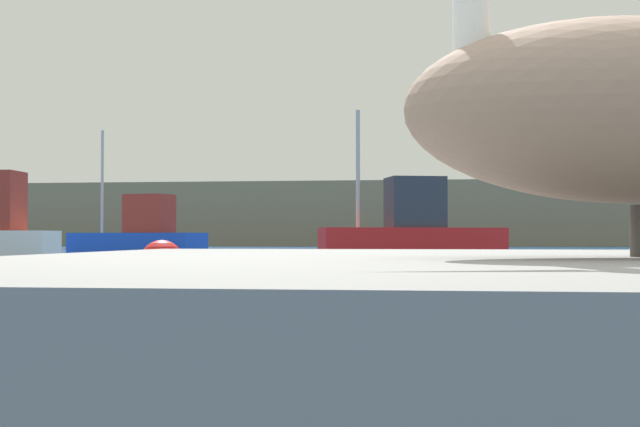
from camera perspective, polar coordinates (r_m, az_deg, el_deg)
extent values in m
cube|color=#7F755B|center=(81.91, 7.63, -0.06)|extent=(140.00, 10.89, 5.64)
ellipsoid|color=gray|center=(2.27, 19.01, 6.16)|extent=(1.16, 0.74, 0.44)
cylinder|color=white|center=(2.20, 9.60, 12.80)|extent=(0.09, 0.09, 0.36)
cylinder|color=#4C4742|center=(2.36, 19.41, -1.04)|extent=(0.03, 0.03, 0.13)
cube|color=red|center=(25.80, 5.84, -2.12)|extent=(5.45, 2.98, 1.10)
cube|color=#2D333D|center=(25.84, 6.04, 0.70)|extent=(1.85, 1.70, 1.44)
cylinder|color=#B2B2B2|center=(25.53, 2.42, 2.85)|extent=(0.12, 0.12, 3.34)
cube|color=blue|center=(37.87, -11.55, -1.96)|extent=(5.99, 3.14, 1.00)
cube|color=maroon|center=(37.55, -10.77, -0.01)|extent=(2.03, 1.74, 1.57)
cylinder|color=#B2B2B2|center=(38.91, -13.64, 1.98)|extent=(0.12, 0.12, 4.32)
sphere|color=red|center=(16.47, -10.01, -3.04)|extent=(0.79, 0.79, 0.79)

